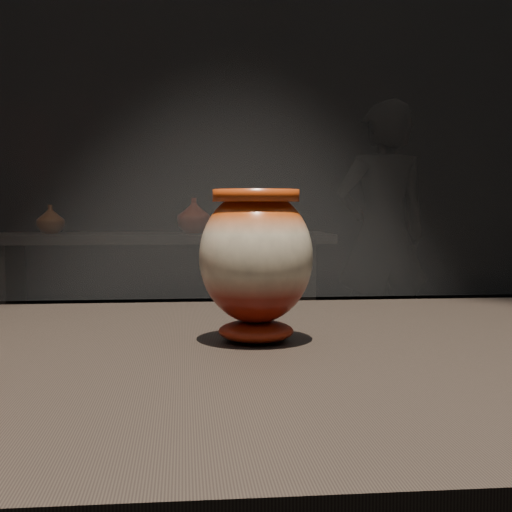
# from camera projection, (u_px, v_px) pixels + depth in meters

# --- Properties ---
(main_vase) EXTENTS (0.16, 0.16, 0.18)m
(main_vase) POSITION_uv_depth(u_px,v_px,m) (256.00, 259.00, 0.83)
(main_vase) COLOR maroon
(main_vase) RESTS_ON display_plinth
(back_shelf) EXTENTS (2.00, 0.60, 0.90)m
(back_shelf) POSITION_uv_depth(u_px,v_px,m) (158.00, 278.00, 4.17)
(back_shelf) COLOR black
(back_shelf) RESTS_ON ground
(back_vase_left) EXTENTS (0.19, 0.19, 0.17)m
(back_vase_left) POSITION_uv_depth(u_px,v_px,m) (50.00, 219.00, 4.11)
(back_vase_left) COLOR brown
(back_vase_left) RESTS_ON back_shelf
(back_vase_mid) EXTENTS (0.27, 0.27, 0.21)m
(back_vase_mid) POSITION_uv_depth(u_px,v_px,m) (194.00, 216.00, 4.17)
(back_vase_mid) COLOR maroon
(back_vase_mid) RESTS_ON back_shelf
(back_vase_right) EXTENTS (0.06, 0.06, 0.13)m
(back_vase_right) POSITION_uv_depth(u_px,v_px,m) (281.00, 222.00, 4.19)
(back_vase_right) COLOR brown
(back_vase_right) RESTS_ON back_shelf
(visitor) EXTENTS (0.68, 0.49, 1.74)m
(visitor) POSITION_uv_depth(u_px,v_px,m) (382.00, 235.00, 4.65)
(visitor) COLOR black
(visitor) RESTS_ON ground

